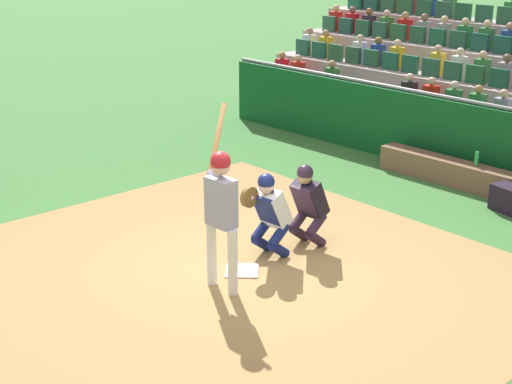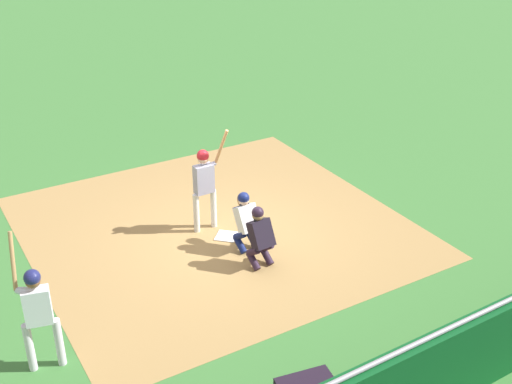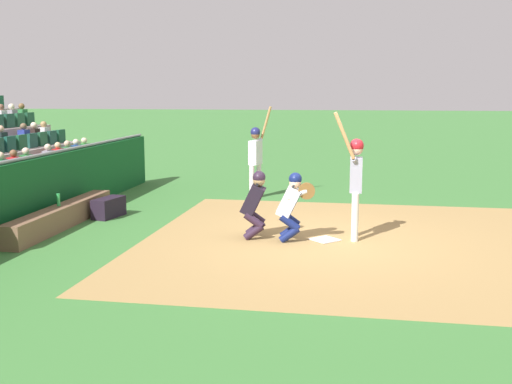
{
  "view_description": "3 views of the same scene",
  "coord_description": "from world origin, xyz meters",
  "px_view_note": "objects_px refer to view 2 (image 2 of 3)",
  "views": [
    {
      "loc": [
        -7.17,
        6.34,
        4.52
      ],
      "look_at": [
        -0.17,
        -0.1,
        1.17
      ],
      "focal_mm": 54.14,
      "sensor_mm": 36.0,
      "label": 1
    },
    {
      "loc": [
        -5.78,
        -10.52,
        7.13
      ],
      "look_at": [
        0.49,
        -0.4,
        1.11
      ],
      "focal_mm": 45.88,
      "sensor_mm": 36.0,
      "label": 2
    },
    {
      "loc": [
        11.09,
        0.5,
        2.71
      ],
      "look_at": [
        0.58,
        -1.19,
        0.97
      ],
      "focal_mm": 43.19,
      "sensor_mm": 36.0,
      "label": 3
    }
  ],
  "objects_px": {
    "home_plate_marker": "(227,236)",
    "on_deck_batter": "(37,308)",
    "home_plate_umpire": "(260,235)",
    "catcher_crouching": "(246,218)",
    "water_bottle_on_bench": "(392,367)",
    "batter_at_plate": "(205,180)"
  },
  "relations": [
    {
      "from": "catcher_crouching",
      "to": "home_plate_umpire",
      "type": "xyz_separation_m",
      "value": [
        -0.1,
        -0.69,
        -0.01
      ]
    },
    {
      "from": "home_plate_umpire",
      "to": "on_deck_batter",
      "type": "xyz_separation_m",
      "value": [
        -4.4,
        -0.7,
        0.43
      ]
    },
    {
      "from": "on_deck_batter",
      "to": "water_bottle_on_bench",
      "type": "bearing_deg",
      "value": -38.84
    },
    {
      "from": "home_plate_marker",
      "to": "catcher_crouching",
      "type": "xyz_separation_m",
      "value": [
        0.12,
        -0.61,
        0.7
      ]
    },
    {
      "from": "home_plate_marker",
      "to": "batter_at_plate",
      "type": "relative_size",
      "value": 0.19
    },
    {
      "from": "home_plate_umpire",
      "to": "catcher_crouching",
      "type": "bearing_deg",
      "value": 81.89
    },
    {
      "from": "home_plate_umpire",
      "to": "batter_at_plate",
      "type": "bearing_deg",
      "value": 97.12
    },
    {
      "from": "home_plate_marker",
      "to": "on_deck_batter",
      "type": "distance_m",
      "value": 4.94
    },
    {
      "from": "home_plate_marker",
      "to": "water_bottle_on_bench",
      "type": "distance_m",
      "value": 5.36
    },
    {
      "from": "catcher_crouching",
      "to": "on_deck_batter",
      "type": "relative_size",
      "value": 0.55
    },
    {
      "from": "water_bottle_on_bench",
      "to": "catcher_crouching",
      "type": "bearing_deg",
      "value": 85.63
    },
    {
      "from": "catcher_crouching",
      "to": "home_plate_marker",
      "type": "bearing_deg",
      "value": 101.12
    },
    {
      "from": "on_deck_batter",
      "to": "home_plate_umpire",
      "type": "bearing_deg",
      "value": 8.98
    },
    {
      "from": "catcher_crouching",
      "to": "on_deck_batter",
      "type": "bearing_deg",
      "value": -162.89
    },
    {
      "from": "home_plate_marker",
      "to": "on_deck_batter",
      "type": "relative_size",
      "value": 0.19
    },
    {
      "from": "home_plate_marker",
      "to": "home_plate_umpire",
      "type": "height_order",
      "value": "home_plate_umpire"
    },
    {
      "from": "water_bottle_on_bench",
      "to": "on_deck_batter",
      "type": "relative_size",
      "value": 0.11
    },
    {
      "from": "catcher_crouching",
      "to": "water_bottle_on_bench",
      "type": "bearing_deg",
      "value": -94.37
    },
    {
      "from": "home_plate_marker",
      "to": "water_bottle_on_bench",
      "type": "xyz_separation_m",
      "value": [
        -0.24,
        -5.33,
        0.55
      ]
    },
    {
      "from": "home_plate_marker",
      "to": "home_plate_umpire",
      "type": "bearing_deg",
      "value": -89.05
    },
    {
      "from": "home_plate_umpire",
      "to": "water_bottle_on_bench",
      "type": "relative_size",
      "value": 5.05
    },
    {
      "from": "home_plate_umpire",
      "to": "water_bottle_on_bench",
      "type": "xyz_separation_m",
      "value": [
        -0.26,
        -4.03,
        -0.13
      ]
    }
  ]
}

